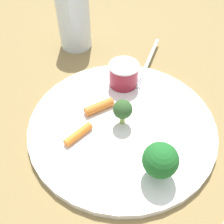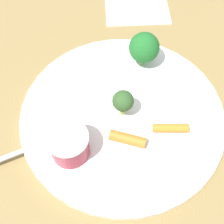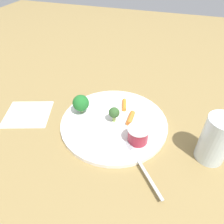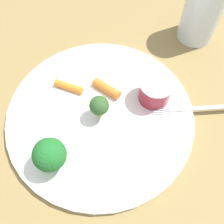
{
  "view_description": "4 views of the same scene",
  "coord_description": "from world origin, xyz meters",
  "px_view_note": "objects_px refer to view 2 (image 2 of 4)",
  "views": [
    {
      "loc": [
        -0.15,
        -0.23,
        0.34
      ],
      "look_at": [
        -0.01,
        0.02,
        0.02
      ],
      "focal_mm": 42.43,
      "sensor_mm": 36.0,
      "label": 1
    },
    {
      "loc": [
        -0.05,
        0.23,
        0.39
      ],
      "look_at": [
        0.01,
        0.01,
        0.02
      ],
      "focal_mm": 47.89,
      "sensor_mm": 36.0,
      "label": 2
    },
    {
      "loc": [
        0.41,
        0.13,
        0.41
      ],
      "look_at": [
        -0.01,
        -0.01,
        0.03
      ],
      "focal_mm": 33.28,
      "sensor_mm": 36.0,
      "label": 3
    },
    {
      "loc": [
        0.14,
        -0.16,
        0.41
      ],
      "look_at": [
        0.02,
        0.01,
        0.02
      ],
      "focal_mm": 44.4,
      "sensor_mm": 36.0,
      "label": 4
    }
  ],
  "objects_px": {
    "broccoli_floret_0": "(122,104)",
    "carrot_stick_0": "(128,139)",
    "broccoli_floret_1": "(144,48)",
    "napkin": "(136,2)",
    "plate": "(122,115)",
    "sauce_cup": "(69,145)",
    "carrot_stick_1": "(171,128)",
    "fork": "(12,155)"
  },
  "relations": [
    {
      "from": "plate",
      "to": "broccoli_floret_1",
      "type": "xyz_separation_m",
      "value": [
        -0.01,
        -0.1,
        0.04
      ]
    },
    {
      "from": "broccoli_floret_1",
      "to": "plate",
      "type": "bearing_deg",
      "value": 86.09
    },
    {
      "from": "carrot_stick_1",
      "to": "fork",
      "type": "bearing_deg",
      "value": 25.81
    },
    {
      "from": "plate",
      "to": "carrot_stick_0",
      "type": "relative_size",
      "value": 5.98
    },
    {
      "from": "broccoli_floret_1",
      "to": "sauce_cup",
      "type": "bearing_deg",
      "value": 72.1
    },
    {
      "from": "broccoli_floret_1",
      "to": "carrot_stick_1",
      "type": "bearing_deg",
      "value": 120.27
    },
    {
      "from": "sauce_cup",
      "to": "broccoli_floret_1",
      "type": "xyz_separation_m",
      "value": [
        -0.06,
        -0.18,
        0.01
      ]
    },
    {
      "from": "carrot_stick_0",
      "to": "sauce_cup",
      "type": "bearing_deg",
      "value": 26.98
    },
    {
      "from": "napkin",
      "to": "plate",
      "type": "bearing_deg",
      "value": 98.73
    },
    {
      "from": "carrot_stick_0",
      "to": "broccoli_floret_1",
      "type": "bearing_deg",
      "value": -85.51
    },
    {
      "from": "broccoli_floret_0",
      "to": "fork",
      "type": "relative_size",
      "value": 0.35
    },
    {
      "from": "broccoli_floret_0",
      "to": "plate",
      "type": "bearing_deg",
      "value": -86.58
    },
    {
      "from": "sauce_cup",
      "to": "carrot_stick_1",
      "type": "xyz_separation_m",
      "value": [
        -0.12,
        -0.07,
        -0.02
      ]
    },
    {
      "from": "broccoli_floret_0",
      "to": "napkin",
      "type": "xyz_separation_m",
      "value": [
        0.04,
        -0.27,
        -0.04
      ]
    },
    {
      "from": "sauce_cup",
      "to": "napkin",
      "type": "relative_size",
      "value": 0.41
    },
    {
      "from": "broccoli_floret_0",
      "to": "carrot_stick_1",
      "type": "height_order",
      "value": "broccoli_floret_0"
    },
    {
      "from": "broccoli_floret_0",
      "to": "broccoli_floret_1",
      "type": "height_order",
      "value": "broccoli_floret_1"
    },
    {
      "from": "plate",
      "to": "napkin",
      "type": "xyz_separation_m",
      "value": [
        0.04,
        -0.26,
        -0.0
      ]
    },
    {
      "from": "plate",
      "to": "fork",
      "type": "relative_size",
      "value": 2.25
    },
    {
      "from": "fork",
      "to": "carrot_stick_1",
      "type": "bearing_deg",
      "value": -154.19
    },
    {
      "from": "plate",
      "to": "broccoli_floret_1",
      "type": "bearing_deg",
      "value": -93.91
    },
    {
      "from": "broccoli_floret_0",
      "to": "fork",
      "type": "height_order",
      "value": "broccoli_floret_0"
    },
    {
      "from": "broccoli_floret_0",
      "to": "carrot_stick_0",
      "type": "bearing_deg",
      "value": 114.73
    },
    {
      "from": "broccoli_floret_1",
      "to": "carrot_stick_0",
      "type": "distance_m",
      "value": 0.15
    },
    {
      "from": "broccoli_floret_1",
      "to": "carrot_stick_1",
      "type": "distance_m",
      "value": 0.13
    },
    {
      "from": "sauce_cup",
      "to": "carrot_stick_0",
      "type": "relative_size",
      "value": 1.08
    },
    {
      "from": "broccoli_floret_1",
      "to": "carrot_stick_0",
      "type": "relative_size",
      "value": 1.17
    },
    {
      "from": "plate",
      "to": "carrot_stick_1",
      "type": "height_order",
      "value": "carrot_stick_1"
    },
    {
      "from": "sauce_cup",
      "to": "fork",
      "type": "height_order",
      "value": "sauce_cup"
    },
    {
      "from": "broccoli_floret_0",
      "to": "carrot_stick_0",
      "type": "relative_size",
      "value": 0.92
    },
    {
      "from": "carrot_stick_1",
      "to": "fork",
      "type": "distance_m",
      "value": 0.22
    },
    {
      "from": "carrot_stick_1",
      "to": "napkin",
      "type": "distance_m",
      "value": 0.3
    },
    {
      "from": "carrot_stick_1",
      "to": "fork",
      "type": "height_order",
      "value": "carrot_stick_1"
    },
    {
      "from": "napkin",
      "to": "broccoli_floret_0",
      "type": "bearing_deg",
      "value": 98.66
    },
    {
      "from": "broccoli_floret_0",
      "to": "carrot_stick_0",
      "type": "height_order",
      "value": "broccoli_floret_0"
    },
    {
      "from": "sauce_cup",
      "to": "broccoli_floret_0",
      "type": "distance_m",
      "value": 0.09
    },
    {
      "from": "plate",
      "to": "broccoli_floret_1",
      "type": "distance_m",
      "value": 0.11
    },
    {
      "from": "sauce_cup",
      "to": "napkin",
      "type": "distance_m",
      "value": 0.34
    },
    {
      "from": "broccoli_floret_0",
      "to": "broccoli_floret_1",
      "type": "xyz_separation_m",
      "value": [
        -0.01,
        -0.11,
        0.0
      ]
    },
    {
      "from": "sauce_cup",
      "to": "broccoli_floret_0",
      "type": "bearing_deg",
      "value": -124.56
    },
    {
      "from": "sauce_cup",
      "to": "broccoli_floret_0",
      "type": "height_order",
      "value": "broccoli_floret_0"
    },
    {
      "from": "sauce_cup",
      "to": "broccoli_floret_0",
      "type": "xyz_separation_m",
      "value": [
        -0.05,
        -0.08,
        0.01
      ]
    }
  ]
}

